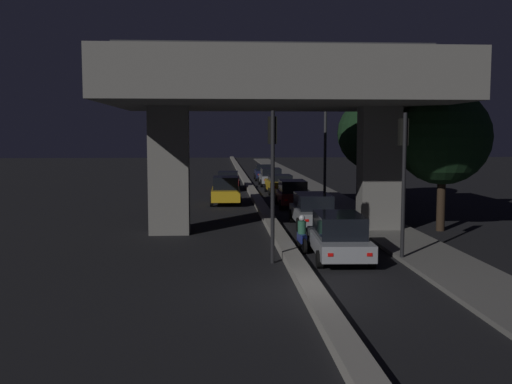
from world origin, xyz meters
TOP-DOWN VIEW (x-y plane):
  - ground_plane at (0.00, 0.00)m, footprint 200.00×200.00m
  - median_divider at (0.00, 35.00)m, footprint 0.63×126.00m
  - sidewalk_right at (5.16, 28.00)m, footprint 2.66×126.00m
  - elevated_overpass at (0.00, 10.74)m, footprint 14.65×11.61m
  - traffic_light_left_of_median at (-0.72, 4.22)m, footprint 0.30×0.49m
  - traffic_light_right_of_median at (3.93, 4.22)m, footprint 0.30×0.49m
  - street_lamp at (3.88, 21.36)m, footprint 2.34×0.32m
  - car_silver_lead at (1.75, 4.65)m, footprint 2.13×4.59m
  - car_silver_second at (2.01, 12.24)m, footprint 2.00×4.68m
  - car_dark_red_third at (2.02, 20.36)m, footprint 1.95×4.05m
  - car_taxi_yellow_fourth at (2.10, 28.82)m, footprint 2.10×4.52m
  - car_silver_fifth at (2.03, 35.81)m, footprint 2.04×4.14m
  - car_dark_blue_sixth at (1.90, 42.33)m, footprint 1.90×4.06m
  - car_taxi_yellow_lead_oncoming at (-2.13, 22.08)m, footprint 2.01×4.01m
  - car_dark_red_second_oncoming at (-1.80, 32.58)m, footprint 2.14×4.81m
  - motorcycle_blue_filtering_near at (0.63, 6.28)m, footprint 0.33×1.82m
  - pedestrian_on_sidewalk at (4.42, 11.07)m, footprint 0.35×0.35m
  - roadside_tree_kerbside_near at (7.82, 10.69)m, footprint 4.43×4.43m
  - roadside_tree_kerbside_mid at (7.56, 22.08)m, footprint 4.76×4.76m

SIDE VIEW (x-z plane):
  - ground_plane at x=0.00m, z-range 0.00..0.00m
  - sidewalk_right at x=5.16m, z-range 0.00..0.15m
  - median_divider at x=0.00m, z-range 0.00..0.30m
  - motorcycle_blue_filtering_near at x=0.63m, z-range -0.10..1.31m
  - car_dark_red_second_oncoming at x=-1.80m, z-range 0.02..1.49m
  - car_taxi_yellow_fourth at x=2.10m, z-range 0.03..1.49m
  - car_dark_blue_sixth at x=1.90m, z-range 0.00..1.53m
  - car_silver_fifth at x=2.03m, z-range 0.05..1.60m
  - car_silver_lead at x=1.75m, z-range 0.03..1.68m
  - car_dark_red_third at x=2.02m, z-range 0.02..1.69m
  - car_silver_second at x=2.01m, z-range 0.04..1.68m
  - car_taxi_yellow_lead_oncoming at x=-2.13m, z-range 0.02..1.81m
  - pedestrian_on_sidewalk at x=4.42m, z-range 0.14..1.71m
  - traffic_light_right_of_median at x=3.93m, z-range 0.95..6.23m
  - traffic_light_left_of_median at x=-0.72m, z-range 0.96..6.30m
  - roadside_tree_kerbside_near at x=7.82m, z-range 1.08..7.70m
  - street_lamp at x=3.88m, z-range 0.72..8.07m
  - roadside_tree_kerbside_mid at x=7.56m, z-range 1.08..8.04m
  - elevated_overpass at x=0.00m, z-range 2.18..10.84m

